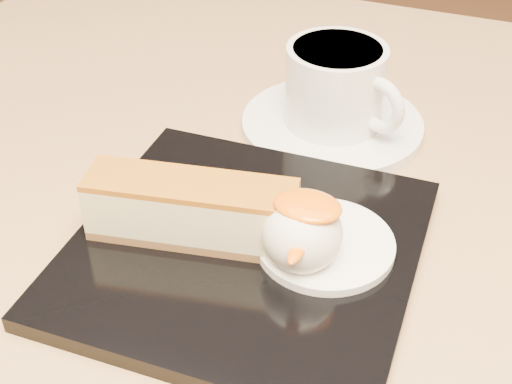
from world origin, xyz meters
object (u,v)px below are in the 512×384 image
at_px(coffee_cup, 337,85).
at_px(ice_cream_scoop, 302,233).
at_px(table, 248,350).
at_px(saucer, 332,125).
at_px(dessert_plate, 245,250).
at_px(cheesecake, 191,210).

bearing_deg(coffee_cup, ice_cream_scoop, -56.71).
distance_m(table, saucer, 0.20).
xyz_separation_m(table, ice_cream_scoop, (0.06, -0.05, 0.19)).
height_order(table, saucer, saucer).
distance_m(dessert_plate, ice_cream_scoop, 0.05).
bearing_deg(table, coffee_cup, 76.51).
xyz_separation_m(table, saucer, (0.03, 0.12, 0.16)).
xyz_separation_m(saucer, coffee_cup, (0.00, -0.00, 0.04)).
relative_size(cheesecake, coffee_cup, 1.35).
height_order(ice_cream_scoop, coffee_cup, coffee_cup).
relative_size(cheesecake, saucer, 0.93).
height_order(cheesecake, ice_cream_scoop, ice_cream_scoop).
xyz_separation_m(cheesecake, coffee_cup, (0.05, 0.18, 0.01)).
bearing_deg(ice_cream_scoop, cheesecake, 180.00).
height_order(ice_cream_scoop, saucer, ice_cream_scoop).
bearing_deg(coffee_cup, dessert_plate, -69.81).
distance_m(dessert_plate, coffee_cup, 0.17).
relative_size(dessert_plate, ice_cream_scoop, 4.39).
bearing_deg(saucer, dessert_plate, -93.09).
distance_m(cheesecake, coffee_cup, 0.18).
xyz_separation_m(table, dessert_plate, (0.02, -0.05, 0.16)).
bearing_deg(coffee_cup, table, -79.56).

